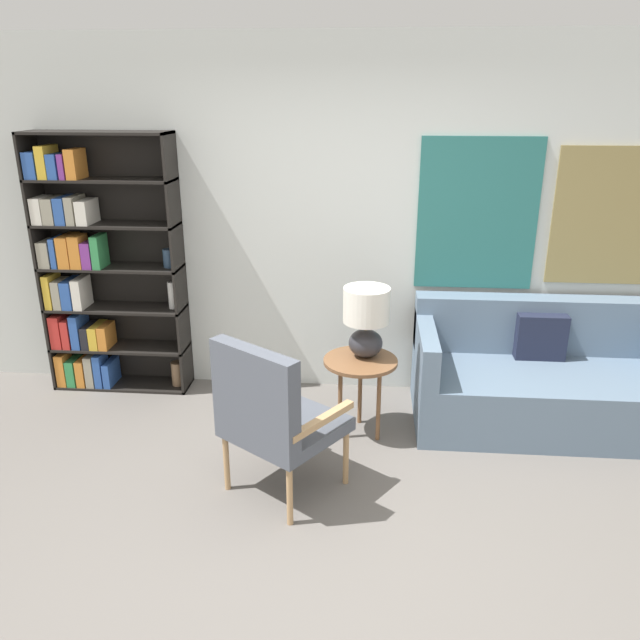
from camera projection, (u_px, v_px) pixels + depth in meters
The scene contains 7 objects.
ground_plane at pixel (316, 550), 3.31m from camera, with size 14.00×14.00×0.00m, color #66605B.
wall_back at pixel (347, 222), 4.74m from camera, with size 6.40×0.08×2.70m.
bookshelf at pixel (93, 273), 4.86m from camera, with size 1.09×0.30×2.02m.
armchair at pixel (271, 411), 3.57m from camera, with size 0.83×0.83×0.99m.
couch at pixel (541, 380), 4.54m from camera, with size 1.82×0.91×0.85m.
side_table at pixel (360, 368), 4.27m from camera, with size 0.51×0.51×0.57m.
table_lamp at pixel (366, 317), 4.21m from camera, with size 0.31×0.31×0.49m.
Camera 1 is at (0.25, -2.67, 2.29)m, focal length 35.00 mm.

